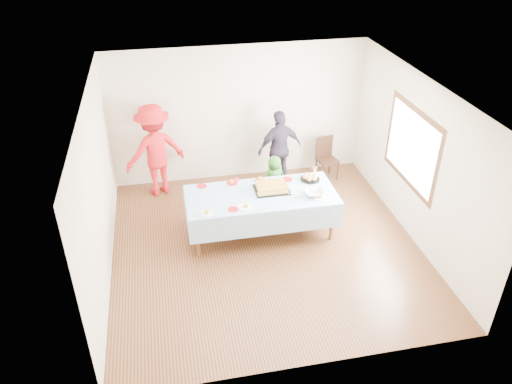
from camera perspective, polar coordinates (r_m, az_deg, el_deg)
ground at (r=8.39m, az=1.08°, el=-6.16°), size 5.00×5.00×0.00m
room_walls at (r=7.46m, az=1.62°, el=4.76°), size 5.04×5.04×2.72m
party_table at (r=8.29m, az=0.58°, el=-0.58°), size 2.50×1.10×0.78m
birthday_cake at (r=8.36m, az=1.80°, el=0.51°), size 0.58×0.45×0.10m
rolls_tray at (r=8.71m, az=6.21°, el=1.66°), size 0.34×0.34×0.10m
punch_bowl at (r=8.28m, az=6.65°, el=-0.10°), size 0.31×0.31×0.08m
party_hat at (r=8.79m, az=6.66°, el=2.22°), size 0.09×0.09×0.16m
fork_pile at (r=8.20m, az=4.65°, el=-0.35°), size 0.24×0.18×0.07m
plate_red_far_a at (r=8.53m, az=-6.22°, el=0.68°), size 0.17×0.17×0.01m
plate_red_far_b at (r=8.58m, az=-2.77°, el=1.05°), size 0.19×0.19×0.01m
plate_red_far_c at (r=8.65m, az=0.46°, el=1.38°), size 0.17×0.17×0.01m
plate_red_far_d at (r=8.69m, az=3.57°, el=1.46°), size 0.18×0.18×0.01m
plate_red_near at (r=7.88m, az=-2.63°, el=-1.98°), size 0.16×0.16×0.01m
plate_white_left at (r=7.81m, az=-5.66°, el=-2.43°), size 0.21×0.21×0.01m
plate_white_mid at (r=7.92m, az=-1.19°, el=-1.74°), size 0.24×0.24×0.01m
plate_white_right at (r=8.22m, az=7.26°, el=-0.66°), size 0.20×0.20×0.01m
dining_chair at (r=10.25m, az=8.00°, el=4.18°), size 0.44×0.44×0.87m
toddler_left at (r=8.86m, az=-2.26°, el=-0.67°), size 0.35×0.29×0.83m
toddler_mid at (r=9.36m, az=2.10°, el=1.54°), size 0.51×0.40×0.92m
toddler_right at (r=9.41m, az=6.37°, el=0.94°), size 0.39×0.31×0.75m
adult_left at (r=9.59m, az=-11.47°, el=4.69°), size 1.33×1.05×1.81m
adult_right at (r=9.77m, az=2.72°, el=5.01°), size 0.97×0.58×1.56m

